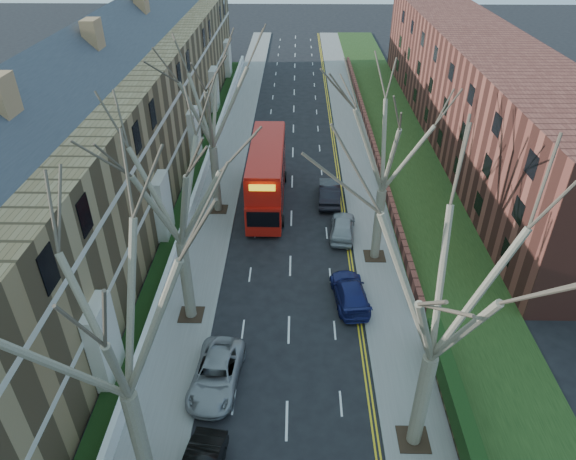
{
  "coord_description": "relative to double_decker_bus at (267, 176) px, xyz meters",
  "views": [
    {
      "loc": [
        0.33,
        -6.23,
        20.58
      ],
      "look_at": [
        -0.14,
        20.5,
        3.15
      ],
      "focal_mm": 32.0,
      "sensor_mm": 36.0,
      "label": 1
    }
  ],
  "objects": [
    {
      "name": "grass_verge_right",
      "position": [
        12.43,
        9.5,
        -2.15
      ],
      "size": [
        6.0,
        102.0,
        0.06
      ],
      "color": "#1B3312",
      "rests_on": "ground"
    },
    {
      "name": "tree_right_far",
      "position": [
        7.63,
        -7.5,
        6.94
      ],
      "size": [
        10.15,
        10.15,
        14.22
      ],
      "color": "brown",
      "rests_on": "ground"
    },
    {
      "name": "tree_left_mid",
      "position": [
        -3.77,
        -23.5,
        7.26
      ],
      "size": [
        10.5,
        10.5,
        14.71
      ],
      "color": "brown",
      "rests_on": "ground"
    },
    {
      "name": "tree_right_mid",
      "position": [
        7.63,
        -21.5,
        7.26
      ],
      "size": [
        10.5,
        10.5,
        14.71
      ],
      "color": "brown",
      "rests_on": "ground"
    },
    {
      "name": "car_left_far",
      "position": [
        -1.61,
        -18.4,
        -1.62
      ],
      "size": [
        2.65,
        5.04,
        1.35
      ],
      "primitive_type": "imported",
      "rotation": [
        0.0,
        0.0,
        -0.08
      ],
      "color": "gray",
      "rests_on": "ground"
    },
    {
      "name": "car_right_near",
      "position": [
        5.56,
        -11.95,
        -1.63
      ],
      "size": [
        2.39,
        4.82,
        1.35
      ],
      "primitive_type": "imported",
      "rotation": [
        0.0,
        0.0,
        3.25
      ],
      "color": "navy",
      "rests_on": "ground"
    },
    {
      "name": "double_decker_bus",
      "position": [
        0.0,
        0.0,
        0.0
      ],
      "size": [
        2.87,
        11.19,
        4.67
      ],
      "rotation": [
        0.0,
        0.0,
        3.14
      ],
      "color": "#AC130C",
      "rests_on": "ground"
    },
    {
      "name": "tree_left_dist",
      "position": [
        -3.77,
        -1.5,
        7.26
      ],
      "size": [
        10.5,
        10.5,
        14.71
      ],
      "color": "brown",
      "rests_on": "ground"
    },
    {
      "name": "front_wall_left",
      "position": [
        -5.72,
        1.5,
        -1.68
      ],
      "size": [
        0.3,
        78.0,
        1.0
      ],
      "color": "white",
      "rests_on": "ground"
    },
    {
      "name": "pavement_left",
      "position": [
        -4.07,
        9.5,
        -2.24
      ],
      "size": [
        3.0,
        102.0,
        0.12
      ],
      "primitive_type": "cube",
      "color": "slate",
      "rests_on": "ground"
    },
    {
      "name": "tree_left_far",
      "position": [
        -3.77,
        -13.5,
        6.94
      ],
      "size": [
        10.15,
        10.15,
        14.22
      ],
      "color": "brown",
      "rests_on": "ground"
    },
    {
      "name": "flats_right",
      "position": [
        19.39,
        13.5,
        2.68
      ],
      "size": [
        13.97,
        54.0,
        10.0
      ],
      "color": "brown",
      "rests_on": "ground"
    },
    {
      "name": "terrace_left",
      "position": [
        -11.71,
        1.5,
        3.23
      ],
      "size": [
        9.7,
        78.0,
        13.6
      ],
      "color": "olive",
      "rests_on": "ground"
    },
    {
      "name": "car_right_far",
      "position": [
        4.93,
        0.24,
        -1.52
      ],
      "size": [
        1.84,
        4.81,
        1.57
      ],
      "primitive_type": "imported",
      "rotation": [
        0.0,
        0.0,
        3.1
      ],
      "color": "black",
      "rests_on": "ground"
    },
    {
      "name": "pavement_right",
      "position": [
        7.93,
        9.5,
        -2.24
      ],
      "size": [
        3.0,
        102.0,
        0.12
      ],
      "primitive_type": "cube",
      "color": "slate",
      "rests_on": "ground"
    },
    {
      "name": "car_right_mid",
      "position": [
        5.63,
        -4.77,
        -1.58
      ],
      "size": [
        2.18,
        4.4,
        1.44
      ],
      "primitive_type": "imported",
      "rotation": [
        0.0,
        0.0,
        3.03
      ],
      "color": "#95999D",
      "rests_on": "ground"
    }
  ]
}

